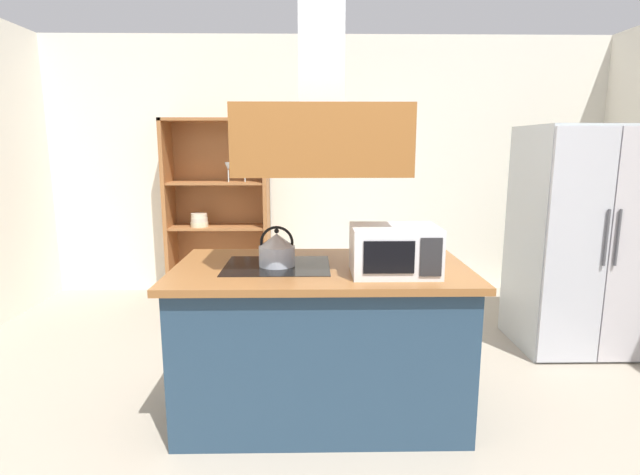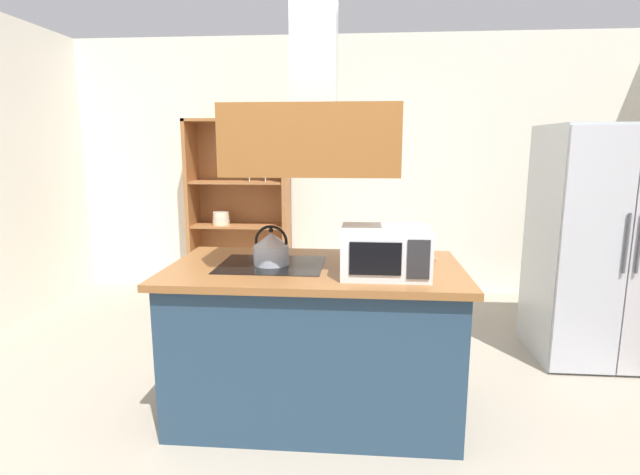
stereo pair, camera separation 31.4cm
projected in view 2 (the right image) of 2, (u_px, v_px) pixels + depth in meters
name	position (u px, v px, depth m)	size (l,w,h in m)	color
ground_plane	(329.00, 449.00, 2.60)	(7.80, 7.80, 0.00)	gray
wall_back	(348.00, 167.00, 5.29)	(6.00, 0.12, 2.70)	white
kitchen_island	(315.00, 339.00, 2.91)	(1.69, 0.94, 0.90)	#223A50
range_hood	(315.00, 119.00, 2.67)	(0.90, 0.70, 1.27)	brown
refrigerator	(603.00, 245.00, 3.60)	(0.90, 0.78, 1.73)	#AEB6B9
dish_cabinet	(240.00, 218.00, 5.27)	(1.05, 0.40, 1.85)	#A16436
kettle	(271.00, 248.00, 2.83)	(0.21, 0.21, 0.23)	#B0B9C7
cutting_board	(405.00, 256.00, 3.04)	(0.34, 0.24, 0.02)	tan
microwave	(385.00, 252.00, 2.59)	(0.46, 0.35, 0.26)	silver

